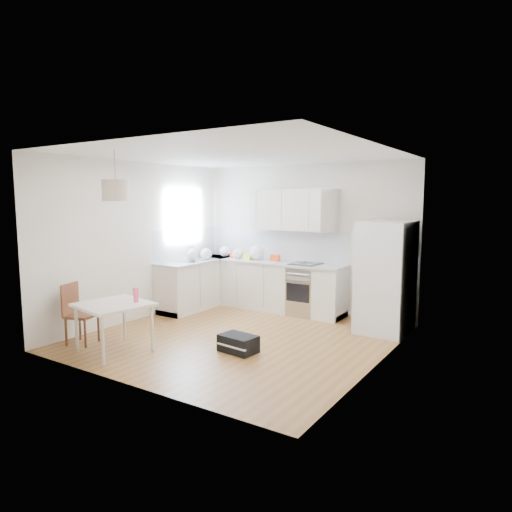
{
  "coord_description": "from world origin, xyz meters",
  "views": [
    {
      "loc": [
        3.82,
        -5.43,
        2.07
      ],
      "look_at": [
        0.05,
        0.4,
        1.2
      ],
      "focal_mm": 32.0,
      "sensor_mm": 36.0,
      "label": 1
    }
  ],
  "objects_px": {
    "refrigerator": "(387,277)",
    "gym_bag": "(238,343)",
    "dining_table": "(114,308)",
    "dining_chair": "(82,314)"
  },
  "relations": [
    {
      "from": "refrigerator",
      "to": "gym_bag",
      "type": "relative_size",
      "value": 3.45
    },
    {
      "from": "dining_table",
      "to": "gym_bag",
      "type": "bearing_deg",
      "value": 43.78
    },
    {
      "from": "dining_table",
      "to": "gym_bag",
      "type": "distance_m",
      "value": 1.75
    },
    {
      "from": "refrigerator",
      "to": "gym_bag",
      "type": "bearing_deg",
      "value": -122.83
    },
    {
      "from": "gym_bag",
      "to": "refrigerator",
      "type": "bearing_deg",
      "value": 62.49
    },
    {
      "from": "gym_bag",
      "to": "dining_chair",
      "type": "bearing_deg",
      "value": -149.26
    },
    {
      "from": "refrigerator",
      "to": "dining_table",
      "type": "bearing_deg",
      "value": -132.04
    },
    {
      "from": "dining_table",
      "to": "gym_bag",
      "type": "xyz_separation_m",
      "value": [
        1.41,
        0.91,
        -0.49
      ]
    },
    {
      "from": "refrigerator",
      "to": "dining_chair",
      "type": "xyz_separation_m",
      "value": [
        -3.47,
        -2.96,
        -0.43
      ]
    },
    {
      "from": "dining_chair",
      "to": "gym_bag",
      "type": "relative_size",
      "value": 1.73
    }
  ]
}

